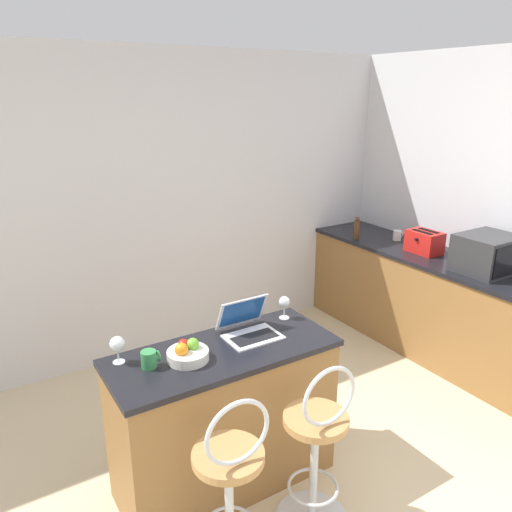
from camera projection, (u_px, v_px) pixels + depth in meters
The scene contains 14 objects.
wall_back at pixel (164, 208), 4.27m from camera, with size 12.00×0.06×2.60m.
breakfast_bar at pixel (225, 418), 2.89m from camera, with size 1.29×0.53×0.89m.
counter_right at pixel (458, 314), 4.24m from camera, with size 0.64×3.16×0.89m.
bar_stool_near at pixel (231, 491), 2.33m from camera, with size 0.40×0.40×1.00m.
bar_stool_far at pixel (317, 451), 2.59m from camera, with size 0.40×0.40×1.00m.
laptop at pixel (248, 326), 2.91m from camera, with size 0.31×0.29×0.21m.
microwave at pixel (488, 254), 3.91m from camera, with size 0.45×0.39×0.30m.
toaster at pixel (424, 242), 4.40m from camera, with size 0.22×0.29×0.20m.
mug_green at pixel (149, 359), 2.57m from camera, with size 0.10×0.08×0.09m.
fruit_bowl at pixel (187, 353), 2.64m from camera, with size 0.22×0.22×0.11m.
wine_glass_short at pixel (117, 345), 2.59m from camera, with size 0.08×0.08×0.15m.
mug_white at pixel (397, 235), 4.79m from camera, with size 0.10×0.08×0.09m.
wine_glass_tall at pixel (284, 303), 3.11m from camera, with size 0.07×0.07×0.15m.
pepper_mill at pixel (357, 229), 4.80m from camera, with size 0.06×0.06×0.22m.
Camera 1 is at (-1.54, -1.31, 2.24)m, focal length 35.00 mm.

